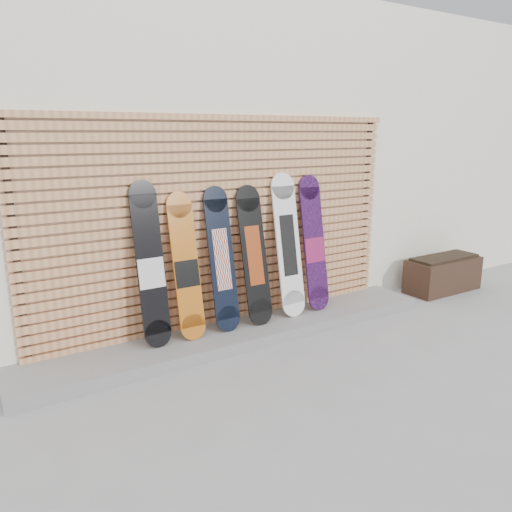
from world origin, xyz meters
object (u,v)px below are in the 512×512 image
Objects in this scene: snowboard_4 at (288,245)px; snowboard_5 at (314,244)px; planter_box at (443,274)px; snowboard_0 at (150,266)px; snowboard_1 at (186,267)px; snowboard_2 at (222,259)px; snowboard_3 at (254,255)px.

snowboard_4 is 1.03× the size of snowboard_5.
planter_box is 0.69× the size of snowboard_0.
snowboard_1 is at bearing 179.92° from snowboard_4.
snowboard_4 reaches higher than planter_box.
snowboard_0 is 1.00× the size of snowboard_4.
snowboard_0 is 1.03× the size of snowboard_5.
planter_box is 0.75× the size of snowboard_1.
snowboard_4 is at bearing 176.37° from planter_box.
snowboard_2 is 0.94× the size of snowboard_4.
snowboard_1 is 1.60m from snowboard_5.
snowboard_0 is at bearing 179.65° from snowboard_4.
snowboard_5 is (0.82, 0.01, 0.02)m from snowboard_3.
planter_box is at bearing -2.82° from snowboard_2.
snowboard_0 is at bearing 179.69° from snowboard_2.
snowboard_5 is (0.37, 0.01, -0.03)m from snowboard_4.
snowboard_2 is (0.76, -0.00, -0.04)m from snowboard_0.
snowboard_0 is at bearing 177.64° from planter_box.
planter_box is at bearing -4.42° from snowboard_5.
planter_box is 3.77m from snowboard_1.
snowboard_3 is (0.78, -0.01, 0.02)m from snowboard_1.
snowboard_1 is (-3.72, 0.16, 0.59)m from planter_box.
snowboard_4 is (-2.50, 0.16, 0.67)m from planter_box.
snowboard_0 reaches higher than planter_box.
snowboard_2 reaches higher than snowboard_3.
snowboard_1 is 0.92× the size of snowboard_4.
snowboard_4 is 0.37m from snowboard_5.
snowboard_1 is 0.40m from snowboard_2.
snowboard_5 is at bearing 0.98° from snowboard_3.
snowboard_5 is at bearing 0.16° from snowboard_1.
snowboard_1 is 0.99× the size of snowboard_3.
snowboard_2 is at bearing 0.57° from snowboard_1.
snowboard_1 is 0.94× the size of snowboard_5.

